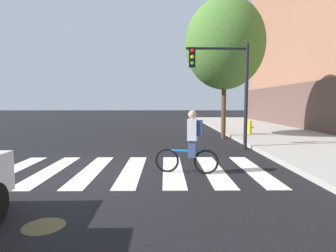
{
  "coord_description": "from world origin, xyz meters",
  "views": [
    {
      "loc": [
        1.97,
        -7.61,
        1.89
      ],
      "look_at": [
        2.07,
        0.56,
        1.2
      ],
      "focal_mm": 29.64,
      "sensor_mm": 36.0,
      "label": 1
    }
  ],
  "objects": [
    {
      "name": "traffic_light_near",
      "position": [
        4.38,
        3.39,
        2.86
      ],
      "size": [
        2.47,
        0.28,
        4.2
      ],
      "color": "black",
      "rests_on": "ground"
    },
    {
      "name": "crosswalk_stripes",
      "position": [
        0.5,
        0.0,
        0.01
      ],
      "size": [
        8.47,
        3.6,
        0.01
      ],
      "color": "silver",
      "rests_on": "ground"
    },
    {
      "name": "manhole_cover",
      "position": [
        0.12,
        -3.48,
        0.0
      ],
      "size": [
        0.64,
        0.64,
        0.01
      ],
      "primitive_type": "cylinder",
      "color": "#473D1E",
      "rests_on": "ground"
    },
    {
      "name": "fire_hydrant",
      "position": [
        6.71,
        7.71,
        0.53
      ],
      "size": [
        0.33,
        0.22,
        0.78
      ],
      "color": "gold",
      "rests_on": "sidewalk"
    },
    {
      "name": "street_tree_near",
      "position": [
        5.08,
        6.97,
        4.91
      ],
      "size": [
        4.08,
        4.08,
        7.26
      ],
      "color": "#4C3823",
      "rests_on": "ground"
    },
    {
      "name": "ground_plane",
      "position": [
        0.0,
        0.0,
        0.0
      ],
      "size": [
        120.0,
        120.0,
        0.0
      ],
      "primitive_type": "plane",
      "color": "black"
    },
    {
      "name": "cyclist",
      "position": [
        2.67,
        -0.34,
        0.84
      ],
      "size": [
        1.69,
        0.42,
        1.69
      ],
      "color": "black",
      "rests_on": "ground"
    }
  ]
}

